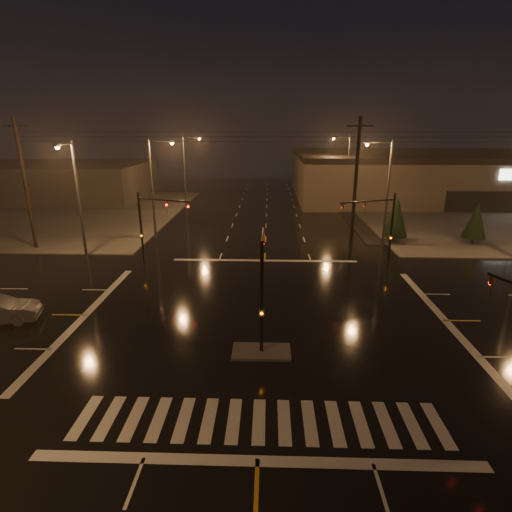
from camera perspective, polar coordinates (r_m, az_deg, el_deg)
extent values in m
plane|color=black|center=(24.65, 0.97, -8.81)|extent=(140.00, 140.00, 0.00)
cube|color=#42403B|center=(60.90, 31.13, 4.89)|extent=(36.00, 36.00, 0.12)
cube|color=#42403B|center=(61.20, -28.00, 5.43)|extent=(36.00, 36.00, 0.12)
cube|color=#42403B|center=(21.12, 0.78, -13.51)|extent=(3.00, 1.60, 0.15)
cube|color=beige|center=(17.09, 0.43, -22.48)|extent=(15.00, 2.60, 0.01)
cube|color=beige|center=(15.63, 0.22, -27.24)|extent=(16.00, 0.50, 0.01)
cube|color=beige|center=(34.83, 1.26, -0.65)|extent=(16.00, 0.50, 0.01)
cube|color=#695D4B|center=(76.73, 29.22, 10.01)|extent=(60.00, 28.00, 7.00)
cube|color=black|center=(76.48, 29.60, 12.44)|extent=(60.20, 28.20, 0.80)
cube|color=#45413D|center=(73.57, -27.23, 9.50)|extent=(30.00, 18.00, 5.60)
cylinder|color=black|center=(19.75, 0.82, -6.25)|extent=(0.18, 0.18, 6.00)
cylinder|color=black|center=(21.02, 0.96, 2.51)|extent=(0.12, 4.50, 0.12)
imported|color=#594707|center=(22.99, 1.05, 3.72)|extent=(0.16, 0.20, 1.00)
cube|color=#594707|center=(20.05, 0.81, -8.08)|extent=(0.25, 0.18, 0.35)
cylinder|color=black|center=(35.02, 18.77, 3.60)|extent=(0.18, 0.18, 6.00)
cylinder|color=black|center=(33.09, 15.69, 7.53)|extent=(4.74, 1.82, 0.12)
imported|color=#594707|center=(31.92, 12.28, 7.33)|extent=(0.24, 0.22, 1.00)
cube|color=#594707|center=(35.19, 18.65, 2.50)|extent=(0.25, 0.18, 0.35)
cylinder|color=black|center=(35.21, -16.11, 3.92)|extent=(0.18, 0.18, 6.00)
cylinder|color=black|center=(33.24, -13.02, 7.78)|extent=(4.74, 1.82, 0.12)
imported|color=#594707|center=(32.04, -9.67, 7.53)|extent=(0.24, 0.22, 1.00)
cube|color=#594707|center=(35.37, -16.01, 2.82)|extent=(0.25, 0.18, 0.35)
imported|color=#594707|center=(18.40, 30.69, -2.53)|extent=(0.22, 0.24, 1.00)
cylinder|color=#38383A|center=(42.16, -14.60, 9.04)|extent=(0.24, 0.24, 10.00)
cylinder|color=#38383A|center=(41.42, -13.48, 15.66)|extent=(2.40, 0.14, 0.14)
cube|color=#38383A|center=(41.15, -11.94, 15.68)|extent=(0.70, 0.30, 0.18)
sphere|color=orange|center=(41.16, -11.93, 15.50)|extent=(0.32, 0.32, 0.32)
cylinder|color=#38383A|center=(57.57, -10.19, 11.56)|extent=(0.24, 0.24, 10.00)
cylinder|color=#38383A|center=(57.03, -9.24, 16.39)|extent=(2.40, 0.14, 0.14)
cube|color=#38383A|center=(56.83, -8.10, 16.39)|extent=(0.70, 0.30, 0.18)
sphere|color=orange|center=(56.84, -8.09, 16.26)|extent=(0.32, 0.32, 0.32)
cylinder|color=#38383A|center=(40.10, 18.25, 8.29)|extent=(0.24, 0.24, 10.00)
cylinder|color=#38383A|center=(39.33, 17.21, 15.27)|extent=(2.40, 0.14, 0.14)
cube|color=#38383A|center=(39.07, 15.59, 15.32)|extent=(0.70, 0.30, 0.18)
sphere|color=orange|center=(39.07, 15.57, 15.13)|extent=(0.32, 0.32, 0.32)
cylinder|color=#38383A|center=(59.40, 12.98, 11.58)|extent=(0.24, 0.24, 10.00)
cylinder|color=#38383A|center=(58.89, 12.13, 16.28)|extent=(2.40, 0.14, 0.14)
cube|color=#38383A|center=(58.71, 11.02, 16.29)|extent=(0.70, 0.30, 0.18)
sphere|color=orange|center=(58.71, 11.01, 16.16)|extent=(0.32, 0.32, 0.32)
cylinder|color=#38383A|center=(37.77, -23.94, 7.11)|extent=(0.24, 0.24, 10.00)
cylinder|color=#38383A|center=(36.22, -25.73, 14.18)|extent=(0.14, 2.40, 0.14)
cube|color=#38383A|center=(35.24, -26.54, 13.93)|extent=(0.30, 0.70, 0.18)
sphere|color=orange|center=(35.25, -26.51, 13.72)|extent=(0.32, 0.32, 0.32)
cylinder|color=black|center=(42.67, -30.05, 8.70)|extent=(0.32, 0.32, 12.00)
cube|color=black|center=(42.37, -31.18, 15.61)|extent=(2.20, 0.12, 0.12)
cylinder|color=black|center=(37.18, 13.98, 9.53)|extent=(0.32, 0.32, 12.00)
cube|color=black|center=(36.83, 14.61, 17.54)|extent=(2.20, 0.12, 0.12)
cylinder|color=black|center=(42.53, 19.08, 2.28)|extent=(0.18, 0.18, 0.70)
cone|color=black|center=(42.01, 19.39, 5.29)|extent=(2.48, 2.48, 3.87)
cylinder|color=black|center=(45.01, 28.51, 1.90)|extent=(0.18, 0.18, 0.70)
cone|color=black|center=(44.56, 28.91, 4.48)|extent=(2.23, 2.23, 3.48)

